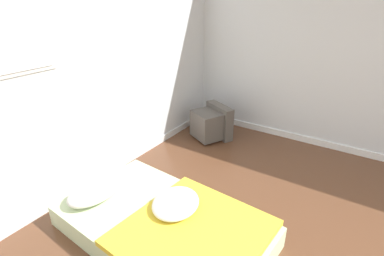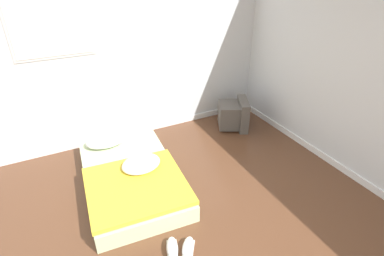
{
  "view_description": "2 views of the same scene",
  "coord_description": "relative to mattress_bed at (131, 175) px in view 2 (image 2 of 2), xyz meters",
  "views": [
    {
      "loc": [
        -1.46,
        0.47,
        1.95
      ],
      "look_at": [
        1.0,
        2.1,
        0.6
      ],
      "focal_mm": 28.0,
      "sensor_mm": 36.0,
      "label": 1
    },
    {
      "loc": [
        -0.57,
        -1.12,
        2.44
      ],
      "look_at": [
        0.96,
        1.89,
        0.51
      ],
      "focal_mm": 28.0,
      "sensor_mm": 36.0,
      "label": 2
    }
  ],
  "objects": [
    {
      "name": "wall_back",
      "position": [
        -0.07,
        1.17,
        1.16
      ],
      "size": [
        7.6,
        0.08,
        2.6
      ],
      "color": "silver",
      "rests_on": "ground_plane"
    },
    {
      "name": "mattress_bed",
      "position": [
        0.0,
        0.0,
        0.0
      ],
      "size": [
        1.19,
        1.87,
        0.34
      ],
      "color": "beige",
      "rests_on": "ground_plane"
    },
    {
      "name": "crt_tv",
      "position": [
        1.93,
        0.63,
        0.1
      ],
      "size": [
        0.61,
        0.62,
        0.48
      ],
      "color": "#56514C",
      "rests_on": "ground_plane"
    },
    {
      "name": "sneaker_pair",
      "position": [
        0.12,
        -1.18,
        -0.08
      ],
      "size": [
        0.35,
        0.34,
        0.1
      ],
      "color": "silver",
      "rests_on": "ground_plane"
    }
  ]
}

